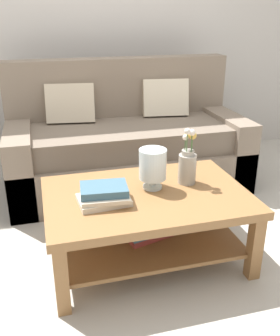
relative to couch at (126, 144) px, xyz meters
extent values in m
plane|color=#B7B2A8|center=(-0.12, -0.85, -0.36)|extent=(10.00, 10.00, 0.00)
cube|color=#BCB7B2|center=(-0.12, 0.80, 0.99)|extent=(6.40, 0.12, 2.70)
cube|color=#7A6B5B|center=(0.00, -0.07, -0.18)|extent=(1.97, 0.90, 0.36)
cube|color=#6E6052|center=(0.00, -0.10, 0.10)|extent=(1.73, 0.74, 0.20)
cube|color=#7A6B5B|center=(0.00, 0.28, 0.35)|extent=(1.97, 0.20, 0.70)
cube|color=#7A6B5B|center=(-0.89, -0.07, -0.06)|extent=(0.20, 0.90, 0.60)
cube|color=#7A6B5B|center=(0.89, -0.07, -0.06)|extent=(0.20, 0.90, 0.60)
cube|color=beige|center=(-0.44, 0.14, 0.36)|extent=(0.42, 0.24, 0.34)
cube|color=beige|center=(0.39, 0.14, 0.36)|extent=(0.42, 0.24, 0.34)
cube|color=olive|center=(-0.14, -1.13, 0.06)|extent=(1.19, 0.80, 0.05)
cube|color=olive|center=(-0.68, -1.47, -0.16)|extent=(0.07, 0.07, 0.40)
cube|color=olive|center=(0.40, -1.47, -0.16)|extent=(0.07, 0.07, 0.40)
cube|color=olive|center=(-0.68, -0.78, -0.16)|extent=(0.07, 0.07, 0.40)
cube|color=olive|center=(0.40, -0.78, -0.16)|extent=(0.07, 0.07, 0.40)
cube|color=olive|center=(-0.14, -1.13, -0.22)|extent=(1.07, 0.68, 0.02)
cube|color=#993833|center=(-0.14, -1.11, -0.19)|extent=(0.32, 0.27, 0.04)
cube|color=#3D6075|center=(-0.14, -1.12, -0.16)|extent=(0.32, 0.26, 0.03)
cube|color=beige|center=(-0.41, -1.18, 0.10)|extent=(0.29, 0.23, 0.03)
cube|color=beige|center=(-0.40, -1.19, 0.13)|extent=(0.28, 0.22, 0.02)
cube|color=#3D6075|center=(-0.40, -1.17, 0.16)|extent=(0.28, 0.21, 0.04)
cylinder|color=silver|center=(-0.09, -1.07, 0.09)|extent=(0.12, 0.12, 0.02)
cylinder|color=silver|center=(-0.09, -1.07, 0.12)|extent=(0.04, 0.04, 0.05)
cylinder|color=silver|center=(-0.09, -1.07, 0.24)|extent=(0.16, 0.16, 0.18)
sphere|color=#3D6075|center=(-0.11, -1.07, 0.20)|extent=(0.05, 0.05, 0.05)
sphere|color=slate|center=(-0.06, -1.05, 0.20)|extent=(0.05, 0.05, 0.05)
cylinder|color=#9E998E|center=(0.14, -1.05, 0.18)|extent=(0.11, 0.11, 0.18)
cylinder|color=#9E998E|center=(0.14, -1.05, 0.28)|extent=(0.08, 0.08, 0.03)
cylinder|color=#426638|center=(0.17, -1.04, 0.34)|extent=(0.01, 0.01, 0.08)
sphere|color=gold|center=(0.17, -1.04, 0.39)|extent=(0.05, 0.05, 0.05)
cylinder|color=#426638|center=(0.14, -1.02, 0.34)|extent=(0.01, 0.01, 0.08)
sphere|color=gold|center=(0.14, -1.02, 0.39)|extent=(0.04, 0.04, 0.04)
cylinder|color=#426638|center=(0.13, -1.03, 0.33)|extent=(0.01, 0.01, 0.07)
sphere|color=silver|center=(0.13, -1.03, 0.38)|extent=(0.04, 0.04, 0.04)
cylinder|color=#426638|center=(0.12, -1.07, 0.35)|extent=(0.01, 0.01, 0.11)
sphere|color=silver|center=(0.12, -1.07, 0.42)|extent=(0.04, 0.04, 0.04)
cylinder|color=#426638|center=(0.15, -1.07, 0.35)|extent=(0.01, 0.01, 0.11)
sphere|color=silver|center=(0.15, -1.07, 0.42)|extent=(0.04, 0.04, 0.04)
camera|label=1|loc=(-0.71, -3.07, 1.09)|focal=40.98mm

